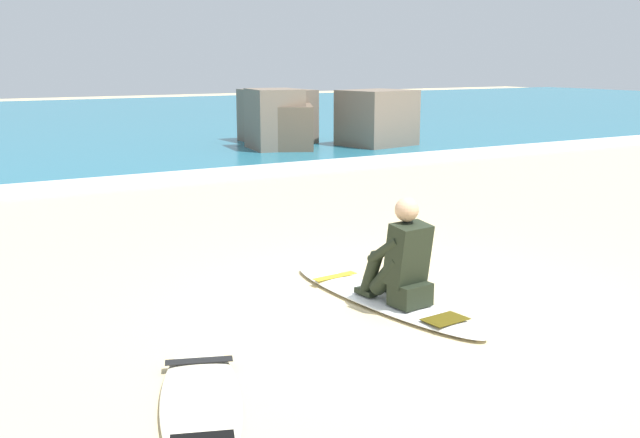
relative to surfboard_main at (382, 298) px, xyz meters
name	(u,v)px	position (x,y,z in m)	size (l,w,h in m)	color
ground_plane	(402,305)	(0.10, -0.18, -0.04)	(80.00, 80.00, 0.00)	beige
sea	(16,124)	(0.10, 21.33, 0.01)	(80.00, 28.00, 0.10)	teal
breaking_foam	(141,181)	(0.10, 7.63, 0.02)	(80.00, 0.90, 0.11)	white
surfboard_main	(382,298)	(0.00, 0.00, 0.00)	(0.74, 2.59, 0.08)	white
surfer_seated	(402,262)	(0.02, -0.26, 0.40)	(0.41, 0.73, 0.95)	black
surfboard_spare_near	(201,400)	(-2.20, -1.12, 0.00)	(1.17, 2.03, 0.08)	#EFE5C6
rock_outcrop_distant	(309,121)	(5.27, 10.65, 0.66)	(4.10, 3.61, 1.50)	#756656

